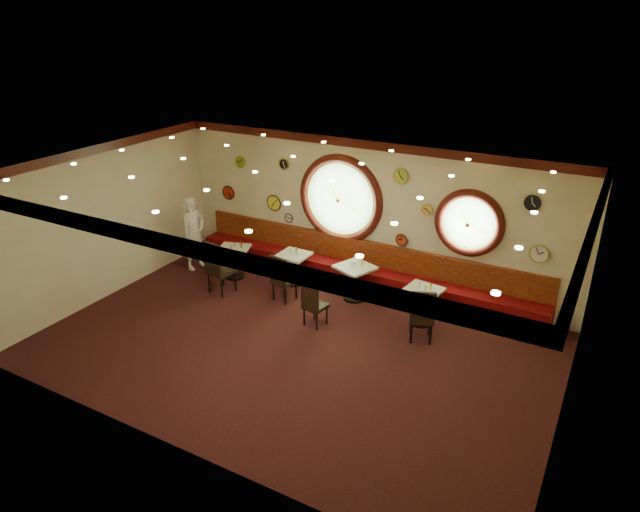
{
  "coord_description": "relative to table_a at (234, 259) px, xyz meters",
  "views": [
    {
      "loc": [
        4.67,
        -7.48,
        5.65
      ],
      "look_at": [
        0.1,
        0.8,
        1.5
      ],
      "focal_mm": 32.0,
      "sensor_mm": 36.0,
      "label": 1
    }
  ],
  "objects": [
    {
      "name": "wall_left",
      "position": [
        -1.84,
        -1.81,
        1.15
      ],
      "size": [
        0.02,
        6.0,
        3.2
      ],
      "primitive_type": "cube",
      "color": "beige",
      "rests_on": "floor"
    },
    {
      "name": "condiment_a_pepper",
      "position": [
        0.0,
        -0.06,
        0.31
      ],
      "size": [
        0.03,
        0.03,
        0.09
      ],
      "primitive_type": "cylinder",
      "color": "#BCBCC1",
      "rests_on": "table_a"
    },
    {
      "name": "condiment_a_salt",
      "position": [
        -0.03,
        0.08,
        0.32
      ],
      "size": [
        0.04,
        0.04,
        0.1
      ],
      "primitive_type": "cylinder",
      "color": "silver",
      "rests_on": "table_a"
    },
    {
      "name": "banquette_base",
      "position": [
        2.66,
        0.91,
        -0.35
      ],
      "size": [
        8.0,
        0.55,
        0.2
      ],
      "primitive_type": "cube",
      "color": "black",
      "rests_on": "floor"
    },
    {
      "name": "porthole_right_glass",
      "position": [
        4.86,
        1.19,
        1.35
      ],
      "size": [
        1.1,
        0.02,
        1.1
      ],
      "primitive_type": "cylinder",
      "rotation": [
        1.57,
        0.0,
        0.0
      ],
      "color": "#82B56C",
      "rests_on": "wall_back"
    },
    {
      "name": "table_b",
      "position": [
        1.34,
        0.38,
        -0.01
      ],
      "size": [
        0.66,
        0.66,
        0.71
      ],
      "color": "black",
      "rests_on": "floor"
    },
    {
      "name": "waiter",
      "position": [
        -1.12,
        0.01,
        0.41
      ],
      "size": [
        0.49,
        0.68,
        1.72
      ],
      "primitive_type": "imported",
      "rotation": [
        0.0,
        0.0,
        1.44
      ],
      "color": "white",
      "rests_on": "floor"
    },
    {
      "name": "chair_c",
      "position": [
        2.61,
        -1.02,
        0.08
      ],
      "size": [
        0.45,
        0.45,
        0.58
      ],
      "rotation": [
        0.0,
        0.0,
        -0.16
      ],
      "color": "black",
      "rests_on": "floor"
    },
    {
      "name": "condiment_d_pepper",
      "position": [
        4.45,
        0.06,
        0.33
      ],
      "size": [
        0.04,
        0.04,
        0.1
      ],
      "primitive_type": "cylinder",
      "color": "silver",
      "rests_on": "table_d"
    },
    {
      "name": "table_a",
      "position": [
        0.0,
        0.0,
        0.0
      ],
      "size": [
        0.83,
        0.83,
        0.72
      ],
      "color": "black",
      "rests_on": "floor"
    },
    {
      "name": "molding_right",
      "position": [
        7.11,
        -1.81,
        2.66
      ],
      "size": [
        0.1,
        6.0,
        0.18
      ],
      "primitive_type": "cube",
      "color": "#3D0F0B",
      "rests_on": "wall_back"
    },
    {
      "name": "chair_b",
      "position": [
        1.54,
        -0.44,
        0.13
      ],
      "size": [
        0.5,
        0.5,
        0.63
      ],
      "rotation": [
        0.0,
        0.0,
        -0.17
      ],
      "color": "black",
      "rests_on": "floor"
    },
    {
      "name": "molding_front",
      "position": [
        2.66,
        -4.76,
        2.66
      ],
      "size": [
        9.0,
        0.1,
        0.18
      ],
      "primitive_type": "cube",
      "color": "#3D0F0B",
      "rests_on": "wall_back"
    },
    {
      "name": "wall_right",
      "position": [
        7.16,
        -1.81,
        1.15
      ],
      "size": [
        0.02,
        6.0,
        3.2
      ],
      "primitive_type": "cube",
      "color": "beige",
      "rests_on": "floor"
    },
    {
      "name": "wall_clock_6",
      "position": [
        5.96,
        1.15,
        1.95
      ],
      "size": [
        0.28,
        0.03,
        0.28
      ],
      "primitive_type": "cylinder",
      "rotation": [
        1.57,
        0.0,
        0.0
      ],
      "color": "black",
      "rests_on": "wall_back"
    },
    {
      "name": "wall_clock_2",
      "position": [
        6.21,
        1.15,
        1.0
      ],
      "size": [
        0.34,
        0.03,
        0.34
      ],
      "primitive_type": "cylinder",
      "rotation": [
        1.57,
        0.0,
        0.0
      ],
      "color": "white",
      "rests_on": "wall_back"
    },
    {
      "name": "molding_left",
      "position": [
        -1.79,
        -1.81,
        2.66
      ],
      "size": [
        0.1,
        6.0,
        0.18
      ],
      "primitive_type": "cube",
      "color": "#3D0F0B",
      "rests_on": "wall_back"
    },
    {
      "name": "condiment_c_pepper",
      "position": [
        2.81,
        0.38,
        0.36
      ],
      "size": [
        0.04,
        0.04,
        0.11
      ],
      "primitive_type": "cylinder",
      "color": "silver",
      "rests_on": "table_c"
    },
    {
      "name": "condiment_c_salt",
      "position": [
        2.75,
        0.37,
        0.35
      ],
      "size": [
        0.03,
        0.03,
        0.09
      ],
      "primitive_type": "cylinder",
      "color": "silver",
      "rests_on": "table_c"
    },
    {
      "name": "table_c",
      "position": [
        2.83,
        0.36,
        0.03
      ],
      "size": [
        0.9,
        0.9,
        0.76
      ],
      "color": "black",
      "rests_on": "floor"
    },
    {
      "name": "condiment_b_bottle",
      "position": [
        1.38,
        0.44,
        0.33
      ],
      "size": [
        0.05,
        0.05,
        0.15
      ],
      "primitive_type": "cylinder",
      "color": "gold",
      "rests_on": "table_b"
    },
    {
      "name": "porthole_left_glass",
      "position": [
        2.06,
        1.19,
        1.4
      ],
      "size": [
        1.66,
        0.02,
        1.66
      ],
      "primitive_type": "cylinder",
      "rotation": [
        1.57,
        0.0,
        0.0
      ],
      "color": "#82B56C",
      "rests_on": "wall_back"
    },
    {
      "name": "molding_back",
      "position": [
        2.66,
        1.14,
        2.66
      ],
      "size": [
        9.0,
        0.1,
        0.18
      ],
      "primitive_type": "cube",
      "color": "#3D0F0B",
      "rests_on": "wall_back"
    },
    {
      "name": "wall_clock_5",
      "position": [
        0.36,
        1.15,
        1.05
      ],
      "size": [
        0.36,
        0.03,
        0.36
      ],
      "primitive_type": "cylinder",
      "rotation": [
        1.57,
        0.0,
        0.0
      ],
      "color": "#F8F837",
      "rests_on": "wall_back"
    },
    {
      "name": "wall_clock_4",
      "position": [
        -0.54,
        1.15,
        1.9
      ],
      "size": [
        0.26,
        0.03,
        0.26
      ],
      "primitive_type": "cylinder",
      "rotation": [
        1.57,
        0.0,
        0.0
      ],
      "color": "#95AA22",
      "rests_on": "wall_back"
    },
    {
      "name": "condiment_b_pepper",
      "position": [
        1.39,
        0.4,
        0.31
      ],
      "size": [
        0.04,
        0.04,
        0.11
      ],
      "primitive_type": "cylinder",
      "color": "silver",
      "rests_on": "table_b"
    },
    {
      "name": "porthole_right_ring",
      "position": [
        4.86,
        1.14,
        1.35
      ],
      "size": [
        1.09,
        0.03,
        1.09
      ],
      "primitive_type": "torus",
      "rotation": [
        1.57,
        0.0,
        0.0
      ],
      "color": "gold",
      "rests_on": "wall_back"
    },
    {
      "name": "wall_clock_9",
      "position": [
        0.66,
        1.15,
        2.0
      ],
      "size": [
        0.24,
        0.03,
        0.24
      ],
      "primitive_type": "cylinder",
      "rotation": [
        1.57,
        0.0,
        0.0
      ],
      "color": "black",
      "rests_on": "wall_back"
    },
    {
      "name": "porthole_left_frame",
      "position": [
        2.06,
        1.17,
        1.4
      ],
      "size": [
        1.98,
        0.18,
        1.98
      ],
      "primitive_type": "torus",
      "rotation": [
        1.57,
        0.0,
        0.0
      ],
      "color": "#3D0F0B",
      "rests_on": "wall_back"
    },
    {
      "name": "wall_clock_3",
      "position": [
        3.41,
        1.15,
        2.1
      ],
      "size": [
        0.3,
        0.03,
        0.3
      ],
      "primitive_type": "cylinder",
      "rotation": [
        1.57,
        0.0,
        0.0
      ],
      "color": "#9DB739",
      "rests_on": "wall_back"
    },
    {
      "name": "condiment_b_salt",
      "position": [
        1.25,
        0.41,
        0.3
      ],
      "size": [
        0.03,
        0.03,
        0.09
      ],
      "primitive_type": "cylinder",
      "color": "silver",
      "rests_on": "table_b"
    },
    {
      "name": "floor",
      "position": [
        2.66,
        -1.81,
        -0.45
      ],
      "size": [
        9.0,
        6.0,
        0.0
      ],
      "primitive_type": "cube",
      "color": "black",
      "rests_on": "ground"
    },
    {
      "name": "banquette_seat",
      "position": [
        2.66,
        0.91,
        -0.1
      ],
      "size": [
        8.0,
        0.55,
        0.3
      ],
      "primitive_type": "cube",
      "color": "#5D080B",
      "rests_on": "banquette_base"
    },
    {
      "name": "chair_a",
      "position": [
        0.18,
        -0.8,
        0.23
      ],
      "size": [
        0.57,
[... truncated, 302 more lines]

